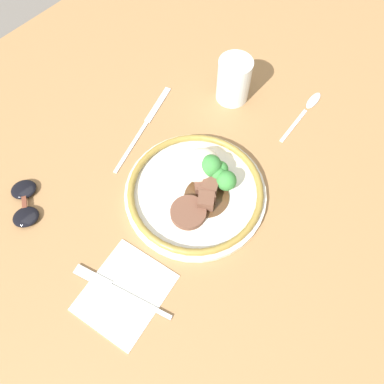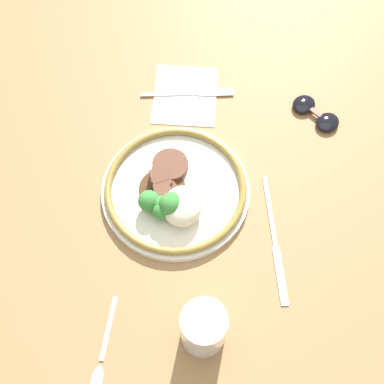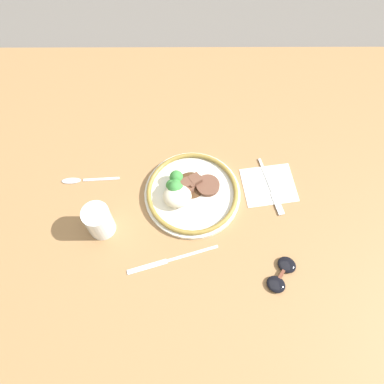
{
  "view_description": "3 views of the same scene",
  "coord_description": "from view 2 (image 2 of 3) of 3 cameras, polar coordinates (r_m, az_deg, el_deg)",
  "views": [
    {
      "loc": [
        -0.25,
        -0.22,
        0.62
      ],
      "look_at": [
        -0.02,
        -0.03,
        0.07
      ],
      "focal_mm": 35.0,
      "sensor_mm": 36.0,
      "label": 1
    },
    {
      "loc": [
        0.39,
        0.09,
        0.84
      ],
      "look_at": [
        -0.01,
        0.0,
        0.06
      ],
      "focal_mm": 50.0,
      "sensor_mm": 36.0,
      "label": 2
    },
    {
      "loc": [
        -0.01,
        0.42,
        0.91
      ],
      "look_at": [
        -0.01,
        -0.01,
        0.08
      ],
      "focal_mm": 35.0,
      "sensor_mm": 36.0,
      "label": 3
    }
  ],
  "objects": [
    {
      "name": "sunglasses",
      "position": [
        1.01,
        13.05,
        8.18
      ],
      "size": [
        0.09,
        0.1,
        0.01
      ],
      "rotation": [
        0.0,
        0.0,
        -0.59
      ],
      "color": "black",
      "rests_on": "dining_table"
    },
    {
      "name": "dining_table",
      "position": [
        0.91,
        -0.18,
        -1.39
      ],
      "size": [
        1.5,
        1.15,
        0.03
      ],
      "color": "olive",
      "rests_on": "ground"
    },
    {
      "name": "juice_glass",
      "position": [
        0.78,
        1.22,
        -14.42
      ],
      "size": [
        0.07,
        0.07,
        0.09
      ],
      "color": "yellow",
      "rests_on": "dining_table"
    },
    {
      "name": "plate",
      "position": [
        0.89,
        -1.89,
        -0.01
      ],
      "size": [
        0.25,
        0.25,
        0.06
      ],
      "color": "silver",
      "rests_on": "dining_table"
    },
    {
      "name": "knife",
      "position": [
        0.87,
        8.84,
        -5.34
      ],
      "size": [
        0.22,
        0.07,
        0.0
      ],
      "rotation": [
        0.0,
        0.0,
        0.29
      ],
      "color": "silver",
      "rests_on": "dining_table"
    },
    {
      "name": "napkin",
      "position": [
        1.01,
        -0.72,
        10.29
      ],
      "size": [
        0.15,
        0.13,
        0.0
      ],
      "color": "white",
      "rests_on": "dining_table"
    },
    {
      "name": "spoon",
      "position": [
        0.82,
        -9.86,
        -18.15
      ],
      "size": [
        0.15,
        0.02,
        0.01
      ],
      "rotation": [
        0.0,
        0.0,
        0.06
      ],
      "color": "silver",
      "rests_on": "dining_table"
    },
    {
      "name": "ground_plane",
      "position": [
        0.93,
        -0.18,
        -1.82
      ],
      "size": [
        8.0,
        8.0,
        0.0
      ],
      "primitive_type": "plane",
      "color": "#5B5651"
    },
    {
      "name": "fork",
      "position": [
        1.01,
        0.6,
        10.49
      ],
      "size": [
        0.05,
        0.17,
        0.0
      ],
      "rotation": [
        0.0,
        0.0,
        1.82
      ],
      "color": "silver",
      "rests_on": "napkin"
    }
  ]
}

